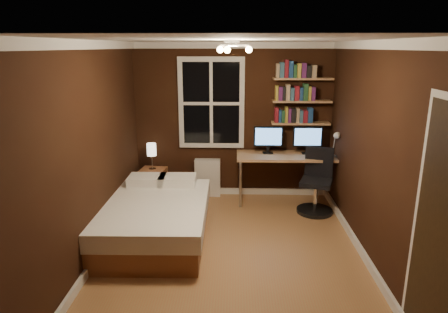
{
  "coord_description": "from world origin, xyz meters",
  "views": [
    {
      "loc": [
        0.04,
        -4.33,
        2.43
      ],
      "look_at": [
        -0.1,
        0.45,
        1.11
      ],
      "focal_mm": 32.0,
      "sensor_mm": 36.0,
      "label": 1
    }
  ],
  "objects_px": {
    "bedside_lamp": "(152,157)",
    "nightstand": "(153,184)",
    "bed": "(154,219)",
    "monitor_left": "(268,140)",
    "desk": "(289,158)",
    "radiator": "(208,178)",
    "office_chair": "(316,188)",
    "monitor_right": "(308,140)",
    "desk_lamp": "(335,144)"
  },
  "relations": [
    {
      "from": "bedside_lamp",
      "to": "nightstand",
      "type": "bearing_deg",
      "value": 0.0
    },
    {
      "from": "bed",
      "to": "monitor_left",
      "type": "height_order",
      "value": "monitor_left"
    },
    {
      "from": "bed",
      "to": "nightstand",
      "type": "relative_size",
      "value": 3.82
    },
    {
      "from": "bed",
      "to": "desk",
      "type": "bearing_deg",
      "value": 34.98
    },
    {
      "from": "nightstand",
      "to": "radiator",
      "type": "distance_m",
      "value": 0.9
    },
    {
      "from": "nightstand",
      "to": "office_chair",
      "type": "bearing_deg",
      "value": -3.77
    },
    {
      "from": "bed",
      "to": "radiator",
      "type": "height_order",
      "value": "bed"
    },
    {
      "from": "monitor_right",
      "to": "desk_lamp",
      "type": "distance_m",
      "value": 0.45
    },
    {
      "from": "monitor_left",
      "to": "office_chair",
      "type": "distance_m",
      "value": 1.06
    },
    {
      "from": "bedside_lamp",
      "to": "desk",
      "type": "xyz_separation_m",
      "value": [
        2.2,
        -0.08,
        0.01
      ]
    },
    {
      "from": "desk",
      "to": "bedside_lamp",
      "type": "bearing_deg",
      "value": 177.96
    },
    {
      "from": "bedside_lamp",
      "to": "desk_lamp",
      "type": "distance_m",
      "value": 2.89
    },
    {
      "from": "nightstand",
      "to": "desk",
      "type": "distance_m",
      "value": 2.25
    },
    {
      "from": "monitor_right",
      "to": "office_chair",
      "type": "distance_m",
      "value": 0.8
    },
    {
      "from": "desk_lamp",
      "to": "office_chair",
      "type": "xyz_separation_m",
      "value": [
        -0.29,
        -0.24,
        -0.63
      ]
    },
    {
      "from": "radiator",
      "to": "monitor_left",
      "type": "xyz_separation_m",
      "value": [
        0.98,
        -0.13,
        0.68
      ]
    },
    {
      "from": "nightstand",
      "to": "desk",
      "type": "height_order",
      "value": "desk"
    },
    {
      "from": "radiator",
      "to": "desk_lamp",
      "type": "relative_size",
      "value": 1.44
    },
    {
      "from": "nightstand",
      "to": "bedside_lamp",
      "type": "relative_size",
      "value": 1.14
    },
    {
      "from": "bed",
      "to": "desk",
      "type": "xyz_separation_m",
      "value": [
        1.89,
        1.36,
        0.45
      ]
    },
    {
      "from": "bed",
      "to": "monitor_right",
      "type": "distance_m",
      "value": 2.72
    },
    {
      "from": "nightstand",
      "to": "desk",
      "type": "xyz_separation_m",
      "value": [
        2.2,
        -0.08,
        0.47
      ]
    },
    {
      "from": "desk",
      "to": "radiator",
      "type": "bearing_deg",
      "value": 170.68
    },
    {
      "from": "bedside_lamp",
      "to": "monitor_right",
      "type": "distance_m",
      "value": 2.51
    },
    {
      "from": "office_chair",
      "to": "bed",
      "type": "bearing_deg",
      "value": -138.75
    },
    {
      "from": "desk",
      "to": "monitor_right",
      "type": "xyz_separation_m",
      "value": [
        0.29,
        0.08,
        0.28
      ]
    },
    {
      "from": "bed",
      "to": "bedside_lamp",
      "type": "height_order",
      "value": "bedside_lamp"
    },
    {
      "from": "monitor_right",
      "to": "bedside_lamp",
      "type": "bearing_deg",
      "value": -179.91
    },
    {
      "from": "office_chair",
      "to": "radiator",
      "type": "bearing_deg",
      "value": 178.12
    },
    {
      "from": "desk",
      "to": "monitor_left",
      "type": "distance_m",
      "value": 0.44
    },
    {
      "from": "radiator",
      "to": "office_chair",
      "type": "relative_size",
      "value": 0.65
    },
    {
      "from": "bed",
      "to": "monitor_left",
      "type": "distance_m",
      "value": 2.25
    },
    {
      "from": "bedside_lamp",
      "to": "radiator",
      "type": "distance_m",
      "value": 0.98
    },
    {
      "from": "desk",
      "to": "monitor_left",
      "type": "xyz_separation_m",
      "value": [
        -0.33,
        0.08,
        0.28
      ]
    },
    {
      "from": "desk_lamp",
      "to": "monitor_left",
      "type": "bearing_deg",
      "value": 166.07
    },
    {
      "from": "bedside_lamp",
      "to": "desk_lamp",
      "type": "bearing_deg",
      "value": -4.85
    },
    {
      "from": "bed",
      "to": "nightstand",
      "type": "xyz_separation_m",
      "value": [
        -0.31,
        1.44,
        -0.02
      ]
    },
    {
      "from": "nightstand",
      "to": "office_chair",
      "type": "height_order",
      "value": "office_chair"
    },
    {
      "from": "radiator",
      "to": "monitor_left",
      "type": "bearing_deg",
      "value": -7.69
    },
    {
      "from": "bed",
      "to": "desk_lamp",
      "type": "distance_m",
      "value": 2.92
    },
    {
      "from": "bed",
      "to": "office_chair",
      "type": "relative_size",
      "value": 1.94
    },
    {
      "from": "monitor_left",
      "to": "bed",
      "type": "bearing_deg",
      "value": -137.21
    },
    {
      "from": "bed",
      "to": "bedside_lamp",
      "type": "bearing_deg",
      "value": 101.26
    },
    {
      "from": "nightstand",
      "to": "desk",
      "type": "bearing_deg",
      "value": 4.81
    },
    {
      "from": "bed",
      "to": "bedside_lamp",
      "type": "xyz_separation_m",
      "value": [
        -0.31,
        1.44,
        0.44
      ]
    },
    {
      "from": "monitor_left",
      "to": "desk_lamp",
      "type": "height_order",
      "value": "desk_lamp"
    },
    {
      "from": "bedside_lamp",
      "to": "desk",
      "type": "distance_m",
      "value": 2.2
    },
    {
      "from": "bed",
      "to": "nightstand",
      "type": "bearing_deg",
      "value": 101.26
    },
    {
      "from": "desk",
      "to": "monitor_right",
      "type": "relative_size",
      "value": 3.54
    },
    {
      "from": "nightstand",
      "to": "monitor_left",
      "type": "xyz_separation_m",
      "value": [
        1.87,
        0.0,
        0.75
      ]
    }
  ]
}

